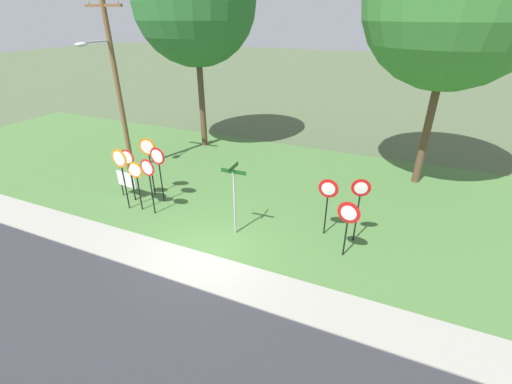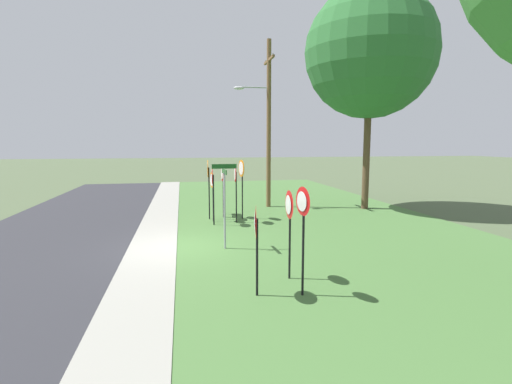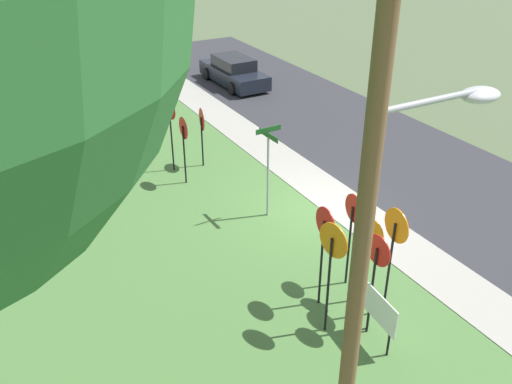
{
  "view_description": "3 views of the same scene",
  "coord_description": "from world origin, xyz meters",
  "px_view_note": "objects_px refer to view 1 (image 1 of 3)",
  "views": [
    {
      "loc": [
        5.62,
        -8.23,
        7.55
      ],
      "look_at": [
        0.67,
        3.07,
        1.16
      ],
      "focal_mm": 24.1,
      "sensor_mm": 36.0,
      "label": 1
    },
    {
      "loc": [
        12.8,
        0.24,
        3.55
      ],
      "look_at": [
        -0.15,
        2.76,
        1.84
      ],
      "focal_mm": 26.7,
      "sensor_mm": 36.0,
      "label": 2
    },
    {
      "loc": [
        -11.89,
        8.82,
        8.59
      ],
      "look_at": [
        -0.18,
        2.34,
        1.32
      ],
      "focal_mm": 38.78,
      "sensor_mm": 36.0,
      "label": 3
    }
  ],
  "objects_px": {
    "yield_sign_near_left": "(328,194)",
    "street_name_post": "(234,194)",
    "stop_sign_center_tall": "(149,175)",
    "stop_sign_far_left": "(128,164)",
    "stop_sign_far_right": "(121,166)",
    "oak_tree_left": "(195,2)",
    "yield_sign_near_right": "(360,196)",
    "notice_board": "(126,181)",
    "yield_sign_far_left": "(348,217)",
    "utility_pole": "(114,77)",
    "stop_sign_near_right": "(136,176)",
    "stop_sign_near_left": "(148,154)",
    "stop_sign_far_center": "(158,163)"
  },
  "relations": [
    {
      "from": "yield_sign_near_left",
      "to": "street_name_post",
      "type": "relative_size",
      "value": 0.82
    },
    {
      "from": "stop_sign_center_tall",
      "to": "stop_sign_far_left",
      "type": "bearing_deg",
      "value": 164.59
    },
    {
      "from": "stop_sign_far_right",
      "to": "oak_tree_left",
      "type": "height_order",
      "value": "oak_tree_left"
    },
    {
      "from": "yield_sign_near_right",
      "to": "notice_board",
      "type": "xyz_separation_m",
      "value": [
        -10.06,
        -0.65,
        -1.05
      ]
    },
    {
      "from": "stop_sign_far_left",
      "to": "stop_sign_far_right",
      "type": "xyz_separation_m",
      "value": [
        0.27,
        -0.69,
        0.23
      ]
    },
    {
      "from": "yield_sign_near_right",
      "to": "oak_tree_left",
      "type": "xyz_separation_m",
      "value": [
        -10.62,
        6.97,
        6.21
      ]
    },
    {
      "from": "yield_sign_far_left",
      "to": "utility_pole",
      "type": "distance_m",
      "value": 12.84
    },
    {
      "from": "stop_sign_near_right",
      "to": "yield_sign_far_left",
      "type": "xyz_separation_m",
      "value": [
        8.57,
        0.3,
        -0.04
      ]
    },
    {
      "from": "stop_sign_near_left",
      "to": "street_name_post",
      "type": "height_order",
      "value": "street_name_post"
    },
    {
      "from": "yield_sign_far_left",
      "to": "street_name_post",
      "type": "height_order",
      "value": "street_name_post"
    },
    {
      "from": "stop_sign_far_center",
      "to": "street_name_post",
      "type": "xyz_separation_m",
      "value": [
        4.09,
        -0.94,
        -0.19
      ]
    },
    {
      "from": "oak_tree_left",
      "to": "stop_sign_far_left",
      "type": "bearing_deg",
      "value": -82.58
    },
    {
      "from": "yield_sign_near_left",
      "to": "stop_sign_far_right",
      "type": "bearing_deg",
      "value": -169.89
    },
    {
      "from": "yield_sign_near_left",
      "to": "utility_pole",
      "type": "bearing_deg",
      "value": 170.27
    },
    {
      "from": "stop_sign_near_left",
      "to": "stop_sign_far_left",
      "type": "relative_size",
      "value": 1.12
    },
    {
      "from": "stop_sign_far_center",
      "to": "yield_sign_near_right",
      "type": "bearing_deg",
      "value": 5.64
    },
    {
      "from": "stop_sign_near_right",
      "to": "stop_sign_center_tall",
      "type": "distance_m",
      "value": 0.73
    },
    {
      "from": "stop_sign_far_center",
      "to": "stop_sign_far_right",
      "type": "xyz_separation_m",
      "value": [
        -1.0,
        -1.12,
        0.13
      ]
    },
    {
      "from": "stop_sign_far_center",
      "to": "yield_sign_near_left",
      "type": "relative_size",
      "value": 1.11
    },
    {
      "from": "stop_sign_far_right",
      "to": "stop_sign_far_left",
      "type": "bearing_deg",
      "value": 115.55
    },
    {
      "from": "stop_sign_near_right",
      "to": "notice_board",
      "type": "bearing_deg",
      "value": 143.68
    },
    {
      "from": "stop_sign_far_right",
      "to": "notice_board",
      "type": "height_order",
      "value": "stop_sign_far_right"
    },
    {
      "from": "stop_sign_far_right",
      "to": "notice_board",
      "type": "relative_size",
      "value": 2.19
    },
    {
      "from": "stop_sign_center_tall",
      "to": "yield_sign_far_left",
      "type": "distance_m",
      "value": 7.88
    },
    {
      "from": "stop_sign_far_left",
      "to": "stop_sign_center_tall",
      "type": "distance_m",
      "value": 1.67
    },
    {
      "from": "stop_sign_far_center",
      "to": "yield_sign_near_right",
      "type": "height_order",
      "value": "stop_sign_far_center"
    },
    {
      "from": "stop_sign_near_right",
      "to": "stop_sign_far_right",
      "type": "bearing_deg",
      "value": -175.83
    },
    {
      "from": "stop_sign_near_left",
      "to": "stop_sign_near_right",
      "type": "relative_size",
      "value": 1.23
    },
    {
      "from": "yield_sign_near_left",
      "to": "yield_sign_far_left",
      "type": "height_order",
      "value": "yield_sign_near_left"
    },
    {
      "from": "stop_sign_far_right",
      "to": "yield_sign_far_left",
      "type": "bearing_deg",
      "value": 7.0
    },
    {
      "from": "stop_sign_far_left",
      "to": "utility_pole",
      "type": "relative_size",
      "value": 0.27
    },
    {
      "from": "stop_sign_far_right",
      "to": "yield_sign_near_left",
      "type": "relative_size",
      "value": 1.18
    },
    {
      "from": "oak_tree_left",
      "to": "yield_sign_near_right",
      "type": "bearing_deg",
      "value": -33.27
    },
    {
      "from": "street_name_post",
      "to": "utility_pole",
      "type": "relative_size",
      "value": 0.32
    },
    {
      "from": "stop_sign_near_left",
      "to": "stop_sign_near_right",
      "type": "bearing_deg",
      "value": -82.11
    },
    {
      "from": "stop_sign_far_center",
      "to": "yield_sign_near_left",
      "type": "xyz_separation_m",
      "value": [
        7.24,
        0.36,
        -0.16
      ]
    },
    {
      "from": "stop_sign_far_right",
      "to": "yield_sign_near_left",
      "type": "distance_m",
      "value": 8.37
    },
    {
      "from": "stop_sign_far_left",
      "to": "stop_sign_far_right",
      "type": "distance_m",
      "value": 0.77
    },
    {
      "from": "stop_sign_near_right",
      "to": "yield_sign_far_left",
      "type": "distance_m",
      "value": 8.58
    },
    {
      "from": "yield_sign_near_left",
      "to": "notice_board",
      "type": "distance_m",
      "value": 9.01
    },
    {
      "from": "yield_sign_far_left",
      "to": "notice_board",
      "type": "bearing_deg",
      "value": -172.11
    },
    {
      "from": "stop_sign_far_center",
      "to": "oak_tree_left",
      "type": "relative_size",
      "value": 0.22
    },
    {
      "from": "stop_sign_near_left",
      "to": "yield_sign_near_right",
      "type": "height_order",
      "value": "stop_sign_near_left"
    },
    {
      "from": "stop_sign_near_left",
      "to": "stop_sign_far_center",
      "type": "xyz_separation_m",
      "value": [
        0.83,
        -0.4,
        -0.13
      ]
    },
    {
      "from": "yield_sign_far_left",
      "to": "oak_tree_left",
      "type": "bearing_deg",
      "value": 152.65
    },
    {
      "from": "oak_tree_left",
      "to": "stop_sign_center_tall",
      "type": "bearing_deg",
      "value": -72.85
    },
    {
      "from": "notice_board",
      "to": "stop_sign_far_right",
      "type": "bearing_deg",
      "value": -43.1
    },
    {
      "from": "stop_sign_center_tall",
      "to": "yield_sign_near_left",
      "type": "xyz_separation_m",
      "value": [
        6.93,
        1.38,
        -0.08
      ]
    },
    {
      "from": "stop_sign_far_center",
      "to": "stop_sign_center_tall",
      "type": "bearing_deg",
      "value": -70.24
    },
    {
      "from": "stop_sign_near_left",
      "to": "oak_tree_left",
      "type": "xyz_separation_m",
      "value": [
        -1.44,
        6.92,
        6.08
      ]
    }
  ]
}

